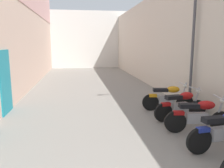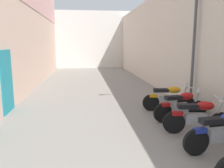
# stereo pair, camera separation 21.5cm
# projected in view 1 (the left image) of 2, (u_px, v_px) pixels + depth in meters

# --- Properties ---
(ground_plane) EXTENTS (38.61, 38.61, 0.00)m
(ground_plane) POSITION_uv_depth(u_px,v_px,m) (97.00, 99.00, 9.97)
(ground_plane) COLOR gray
(building_left) EXTENTS (0.45, 22.61, 7.68)m
(building_left) POSITION_uv_depth(u_px,v_px,m) (18.00, 12.00, 10.66)
(building_left) COLOR beige
(building_left) RESTS_ON ground
(building_right) EXTENTS (0.45, 22.61, 5.06)m
(building_right) POSITION_uv_depth(u_px,v_px,m) (160.00, 41.00, 11.99)
(building_right) COLOR beige
(building_right) RESTS_ON ground
(building_far_end) EXTENTS (9.66, 2.00, 5.63)m
(building_far_end) POSITION_uv_depth(u_px,v_px,m) (85.00, 40.00, 23.40)
(building_far_end) COLOR silver
(building_far_end) RESTS_ON ground
(motorcycle_third) EXTENTS (1.85, 0.58, 1.04)m
(motorcycle_third) POSITION_uv_depth(u_px,v_px,m) (224.00, 130.00, 5.07)
(motorcycle_third) COLOR black
(motorcycle_third) RESTS_ON ground
(motorcycle_fourth) EXTENTS (1.84, 0.58, 1.04)m
(motorcycle_fourth) POSITION_uv_depth(u_px,v_px,m) (199.00, 115.00, 6.12)
(motorcycle_fourth) COLOR black
(motorcycle_fourth) RESTS_ON ground
(motorcycle_fifth) EXTENTS (1.84, 0.58, 1.04)m
(motorcycle_fifth) POSITION_uv_depth(u_px,v_px,m) (181.00, 105.00, 7.16)
(motorcycle_fifth) COLOR black
(motorcycle_fifth) RESTS_ON ground
(motorcycle_sixth) EXTENTS (1.84, 0.58, 1.04)m
(motorcycle_sixth) POSITION_uv_depth(u_px,v_px,m) (168.00, 97.00, 8.20)
(motorcycle_sixth) COLOR black
(motorcycle_sixth) RESTS_ON ground
(street_lamp) EXTENTS (0.79, 0.18, 4.76)m
(street_lamp) POSITION_uv_depth(u_px,v_px,m) (191.00, 33.00, 7.83)
(street_lamp) COLOR #47474C
(street_lamp) RESTS_ON ground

